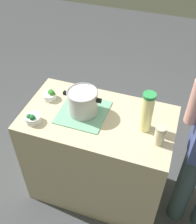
{
  "coord_description": "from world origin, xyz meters",
  "views": [
    {
      "loc": [
        0.46,
        -1.33,
        2.27
      ],
      "look_at": [
        0.0,
        0.0,
        0.95
      ],
      "focal_mm": 44.34,
      "sensor_mm": 36.0,
      "label": 1
    }
  ],
  "objects_px": {
    "mason_jar": "(160,135)",
    "lemonade_pitcher": "(147,112)",
    "broccoli_bowl_front": "(33,119)",
    "cooking_pot": "(83,102)",
    "broccoli_bowl_center": "(50,95)"
  },
  "relations": [
    {
      "from": "mason_jar",
      "to": "lemonade_pitcher",
      "type": "bearing_deg",
      "value": 139.27
    },
    {
      "from": "lemonade_pitcher",
      "to": "broccoli_bowl_front",
      "type": "relative_size",
      "value": 2.77
    },
    {
      "from": "cooking_pot",
      "to": "broccoli_bowl_front",
      "type": "distance_m",
      "value": 0.36
    },
    {
      "from": "broccoli_bowl_front",
      "to": "mason_jar",
      "type": "bearing_deg",
      "value": 6.41
    },
    {
      "from": "cooking_pot",
      "to": "lemonade_pitcher",
      "type": "relative_size",
      "value": 0.95
    },
    {
      "from": "mason_jar",
      "to": "cooking_pot",
      "type": "bearing_deg",
      "value": 169.17
    },
    {
      "from": "broccoli_bowl_center",
      "to": "lemonade_pitcher",
      "type": "bearing_deg",
      "value": -5.97
    },
    {
      "from": "mason_jar",
      "to": "broccoli_bowl_front",
      "type": "relative_size",
      "value": 1.3
    },
    {
      "from": "cooking_pot",
      "to": "lemonade_pitcher",
      "type": "height_order",
      "value": "lemonade_pitcher"
    },
    {
      "from": "lemonade_pitcher",
      "to": "broccoli_bowl_center",
      "type": "bearing_deg",
      "value": 174.03
    },
    {
      "from": "cooking_pot",
      "to": "lemonade_pitcher",
      "type": "bearing_deg",
      "value": -1.51
    },
    {
      "from": "lemonade_pitcher",
      "to": "broccoli_bowl_center",
      "type": "xyz_separation_m",
      "value": [
        -0.74,
        0.08,
        -0.12
      ]
    },
    {
      "from": "cooking_pot",
      "to": "lemonade_pitcher",
      "type": "distance_m",
      "value": 0.45
    },
    {
      "from": "mason_jar",
      "to": "broccoli_bowl_center",
      "type": "height_order",
      "value": "mason_jar"
    },
    {
      "from": "cooking_pot",
      "to": "broccoli_bowl_front",
      "type": "height_order",
      "value": "cooking_pot"
    }
  ]
}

